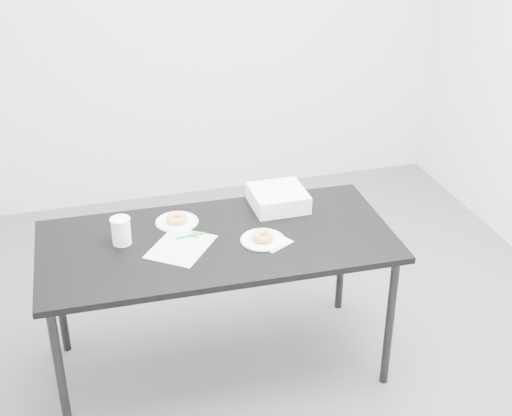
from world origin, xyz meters
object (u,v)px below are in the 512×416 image
object	(u,v)px
pen	(191,236)
bakery_box	(278,198)
coffee_cup	(121,231)
donut_far	(177,218)
scorecard	(181,247)
donut_near	(263,236)
table	(217,249)
plate_far	(177,222)
plate_near	(263,240)

from	to	relation	value
pen	bakery_box	xyz separation A→B (m)	(0.50, 0.19, 0.04)
coffee_cup	donut_far	bearing A→B (deg)	24.27
pen	bakery_box	size ratio (longest dim) A/B	0.52
scorecard	donut_near	xyz separation A→B (m)	(0.38, -0.05, 0.02)
table	bakery_box	size ratio (longest dim) A/B	6.27
donut_near	bakery_box	xyz separation A→B (m)	(0.18, 0.32, 0.02)
plate_far	bakery_box	xyz separation A→B (m)	(0.54, 0.03, 0.04)
plate_far	bakery_box	world-z (taller)	bakery_box
donut_far	coffee_cup	bearing A→B (deg)	-155.73
pen	coffee_cup	distance (m)	0.33
donut_near	bakery_box	bearing A→B (deg)	60.99
scorecard	plate_far	size ratio (longest dim) A/B	1.45
pen	coffee_cup	size ratio (longest dim) A/B	1.07
donut_far	coffee_cup	xyz separation A→B (m)	(-0.29, -0.13, 0.04)
coffee_cup	plate_near	bearing A→B (deg)	-14.12
plate_far	scorecard	bearing A→B (deg)	-95.89
scorecard	plate_far	bearing A→B (deg)	121.35
plate_far	donut_far	size ratio (longest dim) A/B	2.13
donut_near	coffee_cup	world-z (taller)	coffee_cup
scorecard	coffee_cup	world-z (taller)	coffee_cup
scorecard	donut_near	size ratio (longest dim) A/B	3.09
bakery_box	scorecard	bearing A→B (deg)	-154.77
plate_near	donut_far	size ratio (longest dim) A/B	2.13
donut_near	coffee_cup	bearing A→B (deg)	165.88
donut_near	coffee_cup	xyz separation A→B (m)	(-0.65, 0.16, 0.04)
table	donut_near	world-z (taller)	donut_near
bakery_box	donut_near	bearing A→B (deg)	-119.16
table	donut_near	distance (m)	0.24
bakery_box	pen	bearing A→B (deg)	-159.52
plate_near	coffee_cup	distance (m)	0.67
plate_near	coffee_cup	world-z (taller)	coffee_cup
scorecard	plate_far	distance (m)	0.24
plate_far	coffee_cup	size ratio (longest dim) A/B	1.59
table	pen	xyz separation A→B (m)	(-0.12, 0.05, 0.07)
table	plate_near	xyz separation A→B (m)	(0.20, -0.08, 0.06)
donut_near	pen	bearing A→B (deg)	157.79
pen	donut_far	bearing A→B (deg)	97.46
bakery_box	plate_near	bearing A→B (deg)	-119.16
plate_near	bakery_box	bearing A→B (deg)	60.99
pen	donut_near	distance (m)	0.35
pen	plate_near	xyz separation A→B (m)	(0.32, -0.13, -0.00)
plate_near	plate_far	size ratio (longest dim) A/B	1.00
pen	donut_near	bearing A→B (deg)	-27.96
pen	donut_near	size ratio (longest dim) A/B	1.43
donut_near	bakery_box	world-z (taller)	bakery_box
scorecard	table	bearing A→B (deg)	45.54
plate_near	table	bearing A→B (deg)	158.77
scorecard	plate_near	size ratio (longest dim) A/B	1.45
plate_near	coffee_cup	size ratio (longest dim) A/B	1.59
pen	table	bearing A→B (deg)	-29.63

